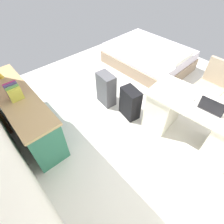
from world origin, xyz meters
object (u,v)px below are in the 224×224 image
bed (148,57)px  desk (192,121)px  suitcase_black (130,103)px  figurine_small (0,75)px  computer_mouse (193,99)px  office_chair (208,90)px  laptop (212,107)px  credenza (25,114)px  suitcase_spare_grey (106,89)px

bed → desk: bearing=147.5°
suitcase_black → figurine_small: (1.43, 1.51, 0.54)m
desk → computer_mouse: bearing=3.5°
desk → office_chair: size_ratio=1.61×
bed → figurine_small: 3.15m
bed → laptop: 2.40m
laptop → computer_mouse: 0.27m
credenza → computer_mouse: size_ratio=18.00×
credenza → laptop: (-1.98, -1.84, 0.41)m
suitcase_spare_grey → computer_mouse: (-1.39, -0.44, 0.44)m
suitcase_black → laptop: 1.27m
suitcase_black → figurine_small: size_ratio=5.23×
office_chair → desk: bearing=103.4°
bed → suitcase_black: (-0.89, 1.54, 0.04)m
figurine_small → suitcase_black: bearing=-133.5°
credenza → desk: bearing=-134.6°
desk → figurine_small: (2.40, 1.86, 0.44)m
bed → figurine_small: (0.53, 3.05, 0.58)m
bed → suitcase_black: size_ratio=3.41×
desk → figurine_small: 3.07m
laptop → computer_mouse: (0.26, -0.01, -0.03)m
suitcase_spare_grey → figurine_small: bearing=62.5°
office_chair → suitcase_spare_grey: (1.31, 1.28, -0.10)m
desk → credenza: (1.83, 1.86, -0.00)m
desk → laptop: 0.43m
desk → suitcase_black: bearing=20.0°
figurine_small → suitcase_spare_grey: bearing=-122.1°
laptop → figurine_small: size_ratio=3.04×
figurine_small → computer_mouse: bearing=-140.9°
desk → laptop: (-0.14, 0.02, 0.40)m
suitcase_black → computer_mouse: computer_mouse is taller
credenza → suitcase_spare_grey: size_ratio=2.81×
office_chair → laptop: bearing=111.9°
desk → laptop: size_ratio=4.51×
office_chair → figurine_small: bearing=50.8°
suitcase_spare_grey → computer_mouse: bearing=-157.8°
bed → suitcase_spare_grey: suitcase_spare_grey is taller
figurine_small → office_chair: bearing=-129.2°
office_chair → figurine_small: office_chair is taller
computer_mouse → laptop: bearing=171.0°
office_chair → suitcase_spare_grey: office_chair is taller
office_chair → suitcase_spare_grey: size_ratio=1.47×
office_chair → figurine_small: 3.50m
desk → computer_mouse: size_ratio=15.10×
credenza → office_chair: bearing=-121.3°
office_chair → suitcase_spare_grey: bearing=44.3°
credenza → suitcase_black: 1.74m
credenza → bed: credenza is taller
credenza → bed: (0.03, -3.05, -0.14)m
credenza → figurine_small: size_ratio=16.36×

